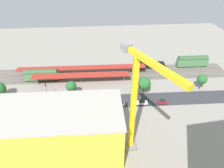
# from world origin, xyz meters

# --- Properties ---
(ground_plane) EXTENTS (204.64, 204.64, 0.00)m
(ground_plane) POSITION_xyz_m (0.00, 0.00, 0.00)
(ground_plane) COLOR gray
(ground_plane) RESTS_ON ground
(rail_bed) EXTENTS (128.25, 18.35, 0.01)m
(rail_bed) POSITION_xyz_m (0.00, -20.25, 0.00)
(rail_bed) COLOR #665E54
(rail_bed) RESTS_ON ground
(street_asphalt) EXTENTS (128.10, 12.38, 0.01)m
(street_asphalt) POSITION_xyz_m (0.00, 2.70, 0.00)
(street_asphalt) COLOR #38383D
(street_asphalt) RESTS_ON ground
(track_rails) EXTENTS (127.86, 11.92, 0.12)m
(track_rails) POSITION_xyz_m (0.00, -20.25, 0.18)
(track_rails) COLOR #9E9EA8
(track_rails) RESTS_ON ground
(platform_canopy_near) EXTENTS (45.14, 5.80, 4.45)m
(platform_canopy_near) POSITION_xyz_m (10.83, -12.46, 4.24)
(platform_canopy_near) COLOR #A82D23
(platform_canopy_near) RESTS_ON ground
(platform_canopy_far) EXTENTS (63.75, 5.83, 4.34)m
(platform_canopy_far) POSITION_xyz_m (10.78, -19.98, 4.12)
(platform_canopy_far) COLOR #A82D23
(platform_canopy_far) RESTS_ON ground
(locomotive) EXTENTS (15.69, 3.25, 5.18)m
(locomotive) POSITION_xyz_m (-26.24, -23.74, 1.82)
(locomotive) COLOR black
(locomotive) RESTS_ON ground
(passenger_coach) EXTENTS (16.62, 3.52, 6.34)m
(passenger_coach) POSITION_xyz_m (-48.27, -23.74, 3.34)
(passenger_coach) COLOR black
(passenger_coach) RESTS_ON ground
(freight_coach_far) EXTENTS (16.18, 3.41, 5.84)m
(freight_coach_far) POSITION_xyz_m (30.14, -16.76, 3.06)
(freight_coach_far) COLOR black
(freight_coach_far) RESTS_ON ground
(parked_car_0) EXTENTS (4.17, 2.07, 1.68)m
(parked_car_0) POSITION_xyz_m (-22.66, 6.20, 0.76)
(parked_car_0) COLOR black
(parked_car_0) RESTS_ON ground
(parked_car_1) EXTENTS (4.65, 2.19, 1.73)m
(parked_car_1) POSITION_xyz_m (-14.19, 5.88, 0.77)
(parked_car_1) COLOR black
(parked_car_1) RESTS_ON ground
(parked_car_2) EXTENTS (4.05, 1.90, 1.87)m
(parked_car_2) POSITION_xyz_m (-5.17, 6.03, 0.82)
(parked_car_2) COLOR black
(parked_car_2) RESTS_ON ground
(parked_car_3) EXTENTS (4.06, 1.93, 1.81)m
(parked_car_3) POSITION_xyz_m (2.55, 5.92, 0.80)
(parked_car_3) COLOR black
(parked_car_3) RESTS_ON ground
(parked_car_4) EXTENTS (4.40, 1.90, 1.66)m
(parked_car_4) POSITION_xyz_m (11.67, 5.96, 0.75)
(parked_car_4) COLOR black
(parked_car_4) RESTS_ON ground
(parked_car_5) EXTENTS (4.12, 1.86, 1.74)m
(parked_car_5) POSITION_xyz_m (19.71, 6.34, 0.78)
(parked_car_5) COLOR black
(parked_car_5) RESTS_ON ground
(construction_building) EXTENTS (35.92, 18.18, 15.59)m
(construction_building) POSITION_xyz_m (14.93, 25.72, 7.80)
(construction_building) COLOR yellow
(construction_building) RESTS_ON ground
(construction_roof_slab) EXTENTS (36.53, 18.79, 0.40)m
(construction_roof_slab) POSITION_xyz_m (14.93, 25.72, 15.79)
(construction_roof_slab) COLOR #B7B2A8
(construction_roof_slab) RESTS_ON construction_building
(tower_crane) EXTENTS (10.13, 20.33, 33.04)m
(tower_crane) POSITION_xyz_m (-6.27, 27.77, 18.91)
(tower_crane) COLOR gray
(tower_crane) RESTS_ON ground
(box_truck_0) EXTENTS (8.65, 3.50, 3.33)m
(box_truck_0) POSITION_xyz_m (5.86, 11.85, 1.66)
(box_truck_0) COLOR black
(box_truck_0) RESTS_ON ground
(street_tree_0) EXTENTS (4.39, 4.39, 7.61)m
(street_tree_0) POSITION_xyz_m (-42.48, -2.11, 5.39)
(street_tree_0) COLOR brown
(street_tree_0) RESTS_ON ground
(street_tree_1) EXTENTS (4.38, 4.38, 7.40)m
(street_tree_1) POSITION_xyz_m (14.43, -1.99, 5.19)
(street_tree_1) COLOR brown
(street_tree_1) RESTS_ON ground
(street_tree_3) EXTENTS (5.66, 5.66, 8.03)m
(street_tree_3) POSITION_xyz_m (-16.45, -1.32, 5.18)
(street_tree_3) COLOR brown
(street_tree_3) RESTS_ON ground
(traffic_light) EXTENTS (0.50, 0.36, 7.07)m
(traffic_light) POSITION_xyz_m (24.72, -2.09, 4.64)
(traffic_light) COLOR #333333
(traffic_light) RESTS_ON ground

